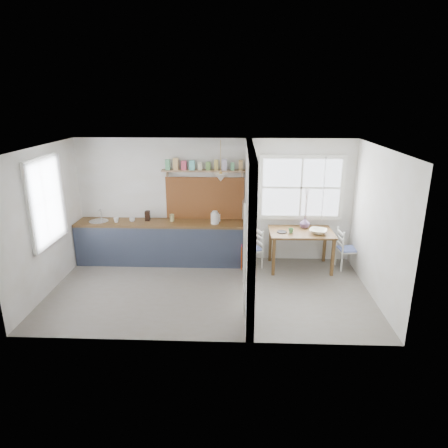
{
  "coord_description": "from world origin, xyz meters",
  "views": [
    {
      "loc": [
        0.53,
        -6.59,
        3.38
      ],
      "look_at": [
        0.24,
        0.55,
        1.11
      ],
      "focal_mm": 32.0,
      "sensor_mm": 36.0,
      "label": 1
    }
  ],
  "objects_px": {
    "chair_right": "(348,249)",
    "kettle": "(215,217)",
    "chair_left": "(252,248)",
    "vase": "(305,223)",
    "dining_table": "(300,250)"
  },
  "relations": [
    {
      "from": "dining_table",
      "to": "chair_right",
      "type": "xyz_separation_m",
      "value": [
        0.97,
        0.02,
        0.02
      ]
    },
    {
      "from": "chair_right",
      "to": "kettle",
      "type": "distance_m",
      "value": 2.8
    },
    {
      "from": "chair_left",
      "to": "vase",
      "type": "relative_size",
      "value": 3.79
    },
    {
      "from": "dining_table",
      "to": "vase",
      "type": "relative_size",
      "value": 5.95
    },
    {
      "from": "dining_table",
      "to": "chair_right",
      "type": "distance_m",
      "value": 0.97
    },
    {
      "from": "dining_table",
      "to": "vase",
      "type": "height_order",
      "value": "vase"
    },
    {
      "from": "kettle",
      "to": "vase",
      "type": "height_order",
      "value": "kettle"
    },
    {
      "from": "kettle",
      "to": "vase",
      "type": "relative_size",
      "value": 1.24
    },
    {
      "from": "chair_left",
      "to": "chair_right",
      "type": "xyz_separation_m",
      "value": [
        1.97,
        0.01,
        0.01
      ]
    },
    {
      "from": "chair_left",
      "to": "kettle",
      "type": "distance_m",
      "value": 0.99
    },
    {
      "from": "chair_right",
      "to": "vase",
      "type": "bearing_deg",
      "value": 70.04
    },
    {
      "from": "dining_table",
      "to": "chair_right",
      "type": "relative_size",
      "value": 1.52
    },
    {
      "from": "vase",
      "to": "dining_table",
      "type": "bearing_deg",
      "value": -113.27
    },
    {
      "from": "chair_left",
      "to": "vase",
      "type": "xyz_separation_m",
      "value": [
        1.1,
        0.22,
        0.5
      ]
    },
    {
      "from": "dining_table",
      "to": "kettle",
      "type": "relative_size",
      "value": 4.79
    }
  ]
}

